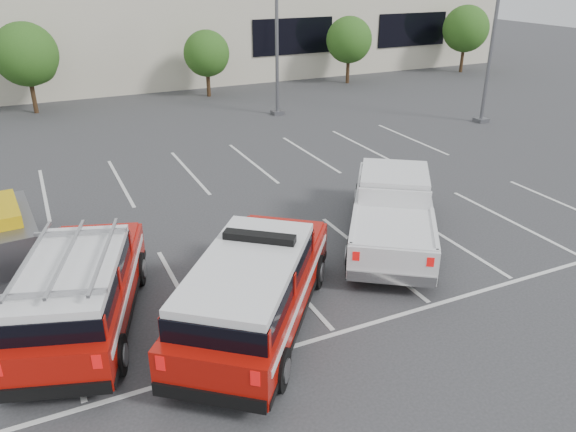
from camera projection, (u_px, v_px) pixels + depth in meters
name	position (u px, v px, depth m)	size (l,w,h in m)	color
ground	(283.00, 276.00, 14.97)	(120.00, 120.00, 0.00)	#303033
stall_markings	(227.00, 213.00, 18.68)	(23.00, 15.00, 0.01)	silver
convention_building	(96.00, 8.00, 39.38)	(60.00, 16.99, 13.20)	beige
tree_mid_left	(28.00, 56.00, 30.00)	(3.37, 3.37, 4.85)	#3F2B19
tree_mid_right	(208.00, 55.00, 34.09)	(2.77, 2.77, 3.99)	#3F2B19
tree_right	(350.00, 41.00, 37.85)	(3.07, 3.07, 4.42)	#3F2B19
tree_far_right	(466.00, 30.00, 41.60)	(3.37, 3.37, 4.85)	#3F2B19
light_pole_mid	(277.00, 15.00, 28.74)	(0.90, 0.60, 10.24)	#59595E
light_pole_right	(496.00, 18.00, 27.27)	(0.90, 0.60, 10.24)	#59595E
fire_chief_suv	(254.00, 294.00, 12.51)	(5.50, 6.13, 2.14)	#9E0E07
white_pickup	(392.00, 215.00, 16.66)	(5.51, 6.57, 1.98)	silver
ladder_suv	(80.00, 296.00, 12.44)	(3.74, 5.88, 2.16)	#9E0E07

